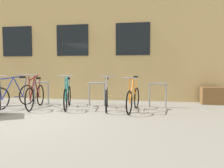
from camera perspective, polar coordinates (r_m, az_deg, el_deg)
ground_plane at (r=5.95m, az=-20.75°, el=-8.21°), size 42.00×42.00×0.00m
storefront_building at (r=11.22m, az=-6.15°, el=11.43°), size 28.00×5.07×5.35m
bike_rack at (r=7.45m, az=-11.58°, el=-1.84°), size 6.57×0.05×0.79m
bicycle_blue at (r=7.61m, az=-24.67°, el=-2.71°), size 0.57×1.74×1.05m
bicycle_silver at (r=6.57m, az=-1.45°, el=-3.47°), size 0.45×1.69×1.06m
bicycle_maroon at (r=7.22m, az=-19.86°, el=-2.91°), size 0.48×1.72×1.09m
bicycle_teal at (r=6.92m, az=-11.86°, el=-3.15°), size 0.57×1.68×1.06m
bicycle_orange at (r=6.33m, az=5.70°, el=-3.76°), size 0.44×1.67×1.04m
planter_box at (r=8.25m, az=25.11°, el=-2.83°), size 0.70×0.44×0.60m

